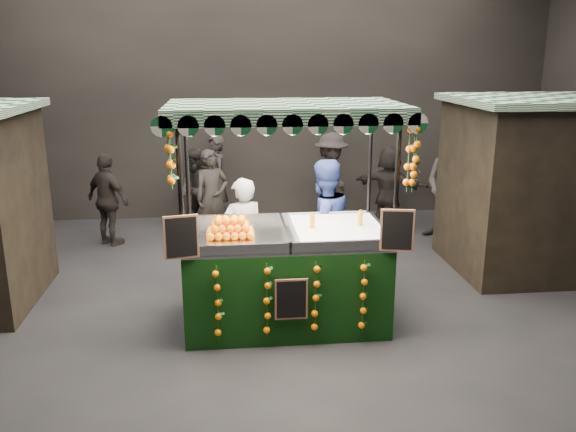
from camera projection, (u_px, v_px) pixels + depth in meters
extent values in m
plane|color=black|center=(266.00, 321.00, 7.37)|extent=(12.00, 12.00, 0.00)
cube|color=black|center=(247.00, 91.00, 11.50)|extent=(12.00, 0.10, 5.00)
cube|color=black|center=(368.00, 284.00, 1.91)|extent=(12.00, 0.10, 5.00)
cube|color=black|center=(550.00, 188.00, 8.93)|extent=(2.80, 2.00, 2.50)
cube|color=#114D23|center=(561.00, 100.00, 8.58)|extent=(3.00, 2.20, 0.10)
cube|color=black|center=(285.00, 281.00, 7.22)|extent=(2.37, 1.29, 1.08)
cube|color=silver|center=(285.00, 237.00, 7.07)|extent=(2.37, 1.29, 0.04)
cylinder|color=black|center=(183.00, 240.00, 6.31)|extent=(0.05, 0.05, 2.58)
cylinder|color=black|center=(394.00, 233.00, 6.55)|extent=(0.05, 0.05, 2.58)
cylinder|color=black|center=(189.00, 211.00, 7.49)|extent=(0.05, 0.05, 2.58)
cylinder|color=black|center=(368.00, 206.00, 7.72)|extent=(0.05, 0.05, 2.58)
cube|color=#114D23|center=(285.00, 107.00, 6.66)|extent=(2.64, 1.56, 0.09)
cube|color=white|center=(338.00, 230.00, 7.12)|extent=(1.06, 1.16, 0.09)
cube|color=black|center=(181.00, 237.00, 6.23)|extent=(0.36, 0.10, 0.47)
cube|color=black|center=(397.00, 230.00, 6.47)|extent=(0.36, 0.10, 0.47)
cube|color=black|center=(291.00, 299.00, 6.54)|extent=(0.37, 0.03, 0.47)
imported|color=gray|center=(243.00, 238.00, 7.93)|extent=(0.69, 0.56, 1.64)
imported|color=navy|center=(323.00, 227.00, 8.04)|extent=(1.11, 1.01, 1.86)
imported|color=#2B2623|center=(212.00, 198.00, 10.13)|extent=(0.71, 0.60, 1.65)
imported|color=#2E2825|center=(451.00, 186.00, 10.33)|extent=(1.18, 1.17, 1.93)
imported|color=black|center=(108.00, 200.00, 10.09)|extent=(0.97, 0.89, 1.59)
imported|color=#2B2623|center=(331.00, 180.00, 11.14)|extent=(1.17, 1.34, 1.80)
imported|color=black|center=(389.00, 187.00, 11.16)|extent=(1.43, 1.20, 1.54)
imported|color=#2C2524|center=(216.00, 181.00, 11.26)|extent=(0.57, 0.72, 1.72)
imported|color=black|center=(197.00, 189.00, 11.05)|extent=(0.92, 0.92, 1.51)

